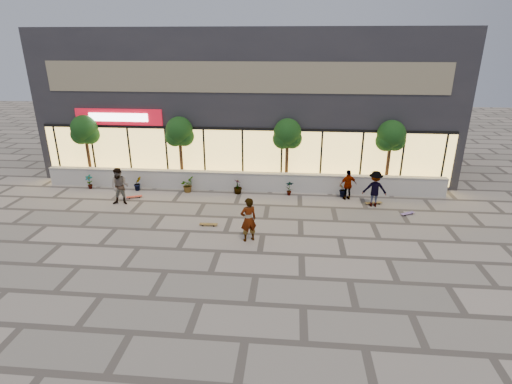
# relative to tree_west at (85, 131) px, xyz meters

# --- Properties ---
(ground) EXTENTS (80.00, 80.00, 0.00)m
(ground) POSITION_rel_tree_west_xyz_m (9.00, -7.70, -2.99)
(ground) COLOR gray
(ground) RESTS_ON ground
(planter_wall) EXTENTS (22.00, 0.42, 1.04)m
(planter_wall) POSITION_rel_tree_west_xyz_m (9.00, -0.70, -2.46)
(planter_wall) COLOR beige
(planter_wall) RESTS_ON ground
(retail_building) EXTENTS (24.00, 9.17, 8.50)m
(retail_building) POSITION_rel_tree_west_xyz_m (9.00, 4.79, 1.26)
(retail_building) COLOR #27272D
(retail_building) RESTS_ON ground
(shrub_a) EXTENTS (0.43, 0.29, 0.81)m
(shrub_a) POSITION_rel_tree_west_xyz_m (0.50, -1.25, -2.58)
(shrub_a) COLOR #133510
(shrub_a) RESTS_ON ground
(shrub_b) EXTENTS (0.57, 0.57, 0.81)m
(shrub_b) POSITION_rel_tree_west_xyz_m (3.30, -1.25, -2.58)
(shrub_b) COLOR #133510
(shrub_b) RESTS_ON ground
(shrub_c) EXTENTS (0.68, 0.77, 0.81)m
(shrub_c) POSITION_rel_tree_west_xyz_m (6.10, -1.25, -2.58)
(shrub_c) COLOR #133510
(shrub_c) RESTS_ON ground
(shrub_d) EXTENTS (0.64, 0.64, 0.81)m
(shrub_d) POSITION_rel_tree_west_xyz_m (8.90, -1.25, -2.58)
(shrub_d) COLOR #133510
(shrub_d) RESTS_ON ground
(shrub_e) EXTENTS (0.46, 0.35, 0.81)m
(shrub_e) POSITION_rel_tree_west_xyz_m (11.70, -1.25, -2.58)
(shrub_e) COLOR #133510
(shrub_e) RESTS_ON ground
(shrub_f) EXTENTS (0.55, 0.57, 0.81)m
(shrub_f) POSITION_rel_tree_west_xyz_m (14.50, -1.25, -2.58)
(shrub_f) COLOR #133510
(shrub_f) RESTS_ON ground
(tree_west) EXTENTS (1.60, 1.50, 3.92)m
(tree_west) POSITION_rel_tree_west_xyz_m (0.00, 0.00, 0.00)
(tree_west) COLOR #462619
(tree_west) RESTS_ON ground
(tree_midwest) EXTENTS (1.60, 1.50, 3.92)m
(tree_midwest) POSITION_rel_tree_west_xyz_m (5.50, 0.00, 0.00)
(tree_midwest) COLOR #462619
(tree_midwest) RESTS_ON ground
(tree_mideast) EXTENTS (1.60, 1.50, 3.92)m
(tree_mideast) POSITION_rel_tree_west_xyz_m (11.50, 0.00, 0.00)
(tree_mideast) COLOR #462619
(tree_mideast) RESTS_ON ground
(tree_east) EXTENTS (1.60, 1.50, 3.92)m
(tree_east) POSITION_rel_tree_west_xyz_m (17.00, 0.00, 0.00)
(tree_east) COLOR #462619
(tree_east) RESTS_ON ground
(skater_center) EXTENTS (0.82, 0.72, 1.89)m
(skater_center) POSITION_rel_tree_west_xyz_m (10.08, -6.67, -2.04)
(skater_center) COLOR white
(skater_center) RESTS_ON ground
(skater_left) EXTENTS (0.98, 0.80, 1.91)m
(skater_left) POSITION_rel_tree_west_xyz_m (3.22, -3.31, -2.03)
(skater_left) COLOR tan
(skater_left) RESTS_ON ground
(skater_right_near) EXTENTS (1.02, 0.67, 1.60)m
(skater_right_near) POSITION_rel_tree_west_xyz_m (14.73, -1.58, -2.18)
(skater_right_near) COLOR silver
(skater_right_near) RESTS_ON ground
(skater_right_far) EXTENTS (1.23, 0.76, 1.83)m
(skater_right_far) POSITION_rel_tree_west_xyz_m (15.93, -2.37, -2.07)
(skater_right_far) COLOR maroon
(skater_right_far) RESTS_ON ground
(skateboard_center) EXTENTS (0.82, 0.23, 0.10)m
(skateboard_center) POSITION_rel_tree_west_xyz_m (8.14, -5.44, -2.90)
(skateboard_center) COLOR brown
(skateboard_center) RESTS_ON ground
(skateboard_left) EXTENTS (0.83, 0.50, 0.10)m
(skateboard_left) POSITION_rel_tree_west_xyz_m (3.53, -2.43, -2.90)
(skateboard_left) COLOR red
(skateboard_left) RESTS_ON ground
(skateboard_right_near) EXTENTS (0.88, 0.41, 0.10)m
(skateboard_right_near) POSITION_rel_tree_west_xyz_m (16.00, -2.17, -2.90)
(skateboard_right_near) COLOR olive
(skateboard_right_near) RESTS_ON ground
(skateboard_right_far) EXTENTS (0.75, 0.54, 0.09)m
(skateboard_right_far) POSITION_rel_tree_west_xyz_m (17.38, -3.36, -2.91)
(skateboard_right_far) COLOR #685194
(skateboard_right_far) RESTS_ON ground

